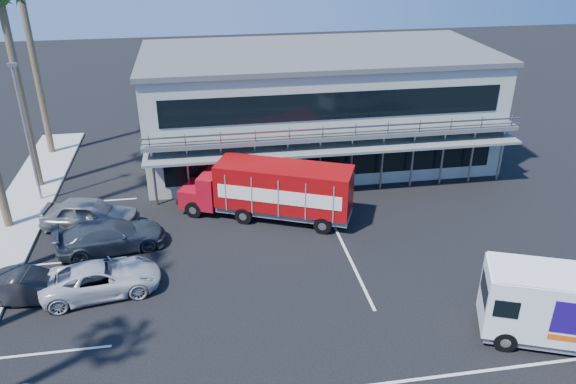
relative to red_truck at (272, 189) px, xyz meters
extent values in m
plane|color=black|center=(1.14, -6.79, -1.74)|extent=(120.00, 120.00, 0.00)
cube|color=#A4A89A|center=(4.14, 8.21, 1.76)|extent=(22.00, 10.00, 7.00)
cube|color=#515454|center=(4.14, 8.21, 5.41)|extent=(22.40, 10.40, 0.30)
cube|color=#515454|center=(4.14, 2.61, 1.86)|extent=(22.00, 1.20, 0.25)
cube|color=gray|center=(4.14, 2.06, 2.36)|extent=(22.00, 0.08, 0.90)
cube|color=slate|center=(4.14, 2.31, 1.16)|extent=(22.00, 1.80, 0.15)
cube|color=black|center=(4.14, 3.19, -0.14)|extent=(20.00, 0.06, 1.60)
cube|color=black|center=(4.14, 3.19, 3.46)|extent=(20.00, 0.06, 1.60)
cube|color=#A5A399|center=(-13.86, -0.79, -1.66)|extent=(3.00, 32.00, 0.16)
cylinder|color=brown|center=(-13.56, 6.21, 3.76)|extent=(0.44, 0.44, 11.00)
cylinder|color=brown|center=(-13.96, 11.71, 4.26)|extent=(0.44, 0.44, 12.00)
cylinder|color=gray|center=(-13.06, 4.21, 2.26)|extent=(0.14, 0.14, 8.00)
cube|color=gray|center=(-13.06, 4.21, 6.26)|extent=(0.50, 0.25, 0.18)
cube|color=#A30D1B|center=(-4.13, 1.79, -0.83)|extent=(1.97, 2.37, 1.09)
cube|color=#A30D1B|center=(-3.22, 1.40, -0.33)|extent=(1.73, 2.43, 1.90)
cube|color=black|center=(-3.22, 1.40, 0.21)|extent=(0.81, 1.78, 0.63)
cube|color=#94090D|center=(0.60, -0.26, 0.25)|extent=(7.54, 4.96, 2.35)
cube|color=slate|center=(0.60, -0.26, -1.15)|extent=(7.40, 4.64, 0.27)
cube|color=white|center=(0.14, -1.31, 0.16)|extent=(6.12, 2.68, 0.77)
cube|color=white|center=(1.05, 0.79, 0.16)|extent=(6.12, 2.68, 0.77)
cylinder|color=black|center=(-4.28, 0.77, -1.27)|extent=(0.97, 0.63, 0.94)
cylinder|color=black|center=(-3.49, 2.60, -1.27)|extent=(0.97, 0.63, 0.94)
cylinder|color=black|center=(-1.62, -0.38, -1.27)|extent=(0.97, 0.63, 0.94)
cylinder|color=black|center=(-0.83, 1.45, -1.27)|extent=(0.97, 0.63, 0.94)
cylinder|color=black|center=(2.36, -2.11, -1.27)|extent=(0.97, 0.63, 0.94)
cylinder|color=black|center=(3.15, -0.28, -1.27)|extent=(0.97, 0.63, 0.94)
cube|color=white|center=(9.79, -11.79, 0.04)|extent=(6.72, 4.35, 2.55)
cube|color=slate|center=(9.79, -11.79, -1.37)|extent=(6.41, 4.05, 0.32)
cube|color=black|center=(6.84, -10.64, 0.31)|extent=(0.71, 1.69, 0.86)
cylinder|color=black|center=(7.32, -11.86, -1.30)|extent=(0.92, 0.58, 0.87)
cylinder|color=black|center=(8.02, -10.07, -1.30)|extent=(0.92, 0.58, 0.87)
imported|color=black|center=(-11.36, -5.59, -1.05)|extent=(4.29, 1.90, 1.37)
imported|color=silver|center=(-8.36, -5.52, -1.02)|extent=(5.42, 3.13, 1.42)
imported|color=#2E343D|center=(-8.36, -1.92, -0.97)|extent=(5.62, 3.14, 1.54)
imported|color=slate|center=(-9.67, 0.41, -0.88)|extent=(5.32, 2.97, 1.71)
camera|label=1|loc=(-3.58, -26.94, 13.30)|focal=35.00mm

